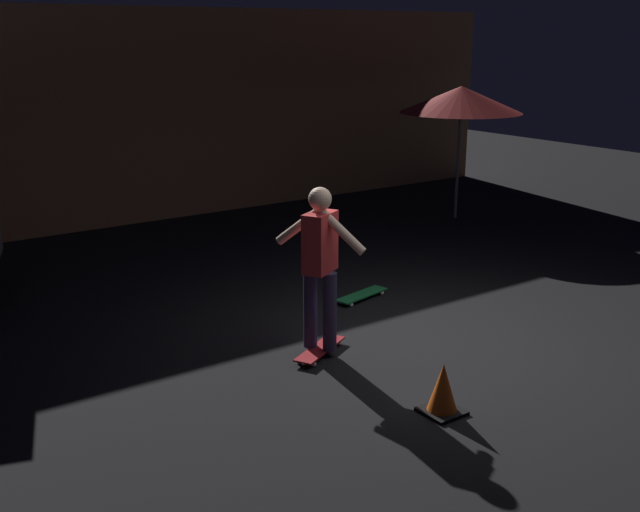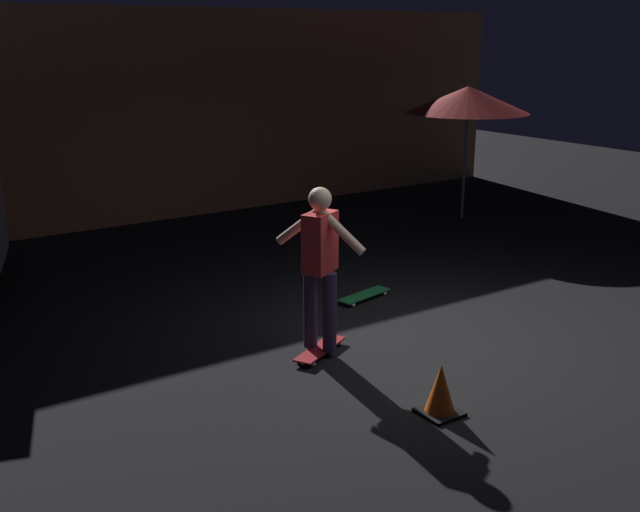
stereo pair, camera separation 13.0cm
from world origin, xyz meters
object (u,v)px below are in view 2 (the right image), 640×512
patio_umbrella (468,100)px  traffic_cone (440,391)px  skater (320,257)px  skateboard_ridden (320,349)px  skateboard_spare (364,295)px

patio_umbrella → traffic_cone: 7.70m
patio_umbrella → traffic_cone: bearing=-135.5°
skater → patio_umbrella: bearing=33.3°
patio_umbrella → skateboard_ridden: bearing=-146.7°
skateboard_ridden → traffic_cone: size_ratio=1.70×
patio_umbrella → skateboard_spare: 5.19m
patio_umbrella → skater: 6.63m
patio_umbrella → skater: patio_umbrella is taller
skateboard_ridden → traffic_cone: bearing=-85.0°
skater → traffic_cone: 1.84m
skateboard_spare → traffic_cone: traffic_cone is taller
skateboard_spare → traffic_cone: 3.01m
patio_umbrella → skateboard_ridden: size_ratio=2.94×
traffic_cone → skateboard_spare: bearing=65.3°
patio_umbrella → skateboard_spare: (-4.08, -2.50, -2.02)m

